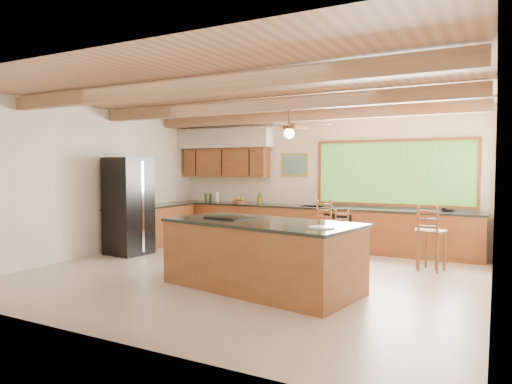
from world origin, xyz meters
The scene contains 9 objects.
ground centered at (0.00, 0.00, 0.00)m, with size 7.20×7.20×0.00m, color #BBB09B.
room_shell centered at (-0.17, 0.65, 2.21)m, with size 7.27×6.54×3.02m.
counter_run centered at (-0.82, 2.52, 0.46)m, with size 7.12×3.10×1.23m.
island centered at (0.58, -0.70, 0.50)m, with size 3.06×1.82×1.02m.
refrigerator centered at (-3.05, 0.40, 0.99)m, with size 0.85×0.83×1.99m.
bar_stool_a centered at (0.54, 2.39, 0.67)m, with size 0.46×0.46×1.13m.
bar_stool_b centered at (0.98, 2.15, 0.56)m, with size 0.39×0.39×0.95m.
bar_stool_c centered at (2.56, 1.83, 0.66)m, with size 0.44×0.44×1.11m.
bar_stool_d centered at (2.67, 1.62, 0.67)m, with size 0.50×0.50×1.14m.
Camera 1 is at (3.62, -6.62, 1.79)m, focal length 32.00 mm.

